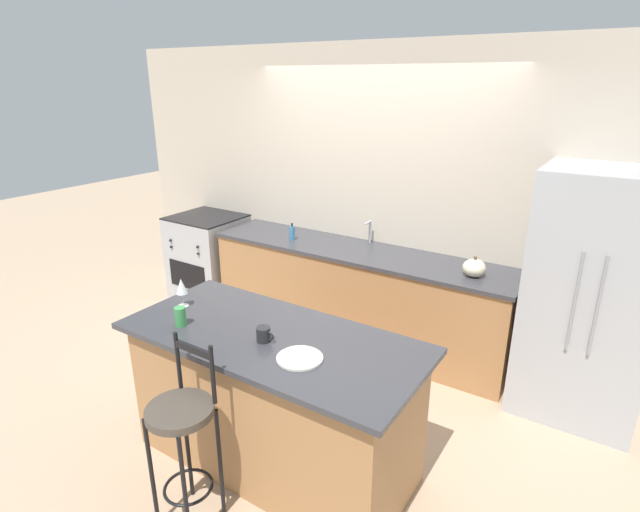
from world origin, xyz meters
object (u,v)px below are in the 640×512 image
Objects in this scene: bar_stool_near at (183,430)px; dinner_plate at (300,358)px; coffee_mug at (264,334)px; tumbler_cup at (180,316)px; oven_range at (209,257)px; refrigerator at (590,297)px; soap_bottle at (292,233)px; pumpkin_decoration at (474,268)px; wine_glass at (181,287)px.

bar_stool_near is 0.73m from dinner_plate.
tumbler_cup is (-0.56, -0.13, 0.02)m from coffee_mug.
bar_stool_near reaches higher than oven_range.
oven_range is 2.94m from coffee_mug.
refrigerator is 2.35m from coffee_mug.
refrigerator is at bearing 1.03° from soap_bottle.
tumbler_cup reaches higher than coffee_mug.
pumpkin_decoration reaches higher than coffee_mug.
soap_bottle is at bearing 126.98° from dinner_plate.
refrigerator is 1.66× the size of bar_stool_near.
pumpkin_decoration is (0.84, 2.29, 0.36)m from bar_stool_near.
coffee_mug is (-0.29, 0.05, 0.04)m from dinner_plate.
dinner_plate is at bearing -53.02° from soap_bottle.
pumpkin_decoration is at bearing 69.89° from bar_stool_near.
wine_glass is at bearing 135.50° from bar_stool_near.
coffee_mug is at bearing 170.47° from dinner_plate.
coffee_mug reaches higher than oven_range.
pumpkin_decoration is at bearing 48.55° from wine_glass.
soap_bottle is at bearing 112.04° from bar_stool_near.
tumbler_cup is 1.92m from soap_bottle.
pumpkin_decoration is 1.08× the size of soap_bottle.
dinner_plate is 1.84m from pumpkin_decoration.
wine_glass is (-0.63, 0.62, 0.46)m from bar_stool_near.
bar_stool_near is 1.00m from wine_glass.
soap_bottle is (-1.05, 1.73, 0.00)m from coffee_mug.
pumpkin_decoration is (-0.83, -0.03, 0.06)m from refrigerator.
refrigerator is at bearing 49.15° from coffee_mug.
wine_glass is at bearing -48.77° from oven_range.
oven_range is at bearing 132.43° from bar_stool_near.
dinner_plate is (-1.25, -1.83, 0.02)m from refrigerator.
pumpkin_decoration is at bearing 76.79° from dinner_plate.
pumpkin_decoration is (1.47, 1.67, -0.09)m from wine_glass.
wine_glass is at bearing -143.51° from refrigerator.
refrigerator is 16.08× the size of coffee_mug.
oven_range is 3.65× the size of dinner_plate.
refrigerator reaches higher than dinner_plate.
tumbler_cup is at bearing -137.77° from refrigerator.
dinner_plate is at bearing -9.53° from coffee_mug.
tumbler_cup is at bearing -75.23° from soap_bottle.
coffee_mug reaches higher than dinner_plate.
tumbler_cup is at bearing -45.14° from wine_glass.
refrigerator is 0.83m from pumpkin_decoration.
bar_stool_near reaches higher than soap_bottle.
bar_stool_near is at bearing -110.11° from pumpkin_decoration.
refrigerator is at bearing 36.49° from wine_glass.
dinner_plate is at bearing 5.21° from tumbler_cup.
pumpkin_decoration is (1.27, 1.87, -0.01)m from tumbler_cup.
refrigerator is 11.02× the size of soap_bottle.
coffee_mug is (0.13, 0.55, 0.36)m from bar_stool_near.
tumbler_cup is (-0.43, 0.42, 0.38)m from bar_stool_near.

